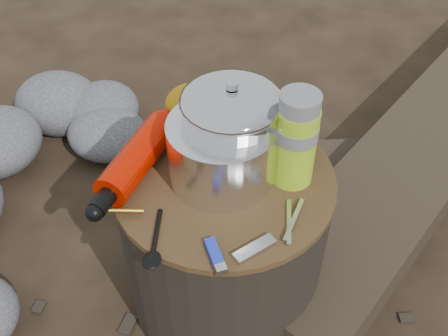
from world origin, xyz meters
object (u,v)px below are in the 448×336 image
(stump, at_px, (224,242))
(travel_mug, at_px, (300,126))
(fuel_bottle, at_px, (137,158))
(thermos, at_px, (296,139))
(log_main, at_px, (434,139))
(camping_pot, at_px, (232,128))

(stump, bearing_deg, travel_mug, 50.28)
(fuel_bottle, xyz_separation_m, thermos, (0.33, 0.08, 0.07))
(log_main, bearing_deg, camping_pot, -104.98)
(fuel_bottle, height_order, thermos, thermos)
(fuel_bottle, distance_m, travel_mug, 0.37)
(fuel_bottle, xyz_separation_m, travel_mug, (0.32, 0.19, 0.01))
(stump, bearing_deg, fuel_bottle, -170.84)
(log_main, bearing_deg, travel_mug, -101.87)
(stump, relative_size, thermos, 2.22)
(thermos, bearing_deg, travel_mug, 93.99)
(stump, bearing_deg, log_main, 54.90)
(camping_pot, bearing_deg, fuel_bottle, -157.55)
(log_main, distance_m, camping_pot, 0.98)
(camping_pot, bearing_deg, log_main, 53.17)
(log_main, height_order, camping_pot, camping_pot)
(fuel_bottle, relative_size, travel_mug, 2.98)
(log_main, distance_m, thermos, 0.92)
(log_main, xyz_separation_m, camping_pot, (-0.51, -0.69, 0.47))
(camping_pot, distance_m, travel_mug, 0.18)
(log_main, bearing_deg, stump, -103.25)
(thermos, xyz_separation_m, travel_mug, (-0.01, 0.11, -0.06))
(stump, height_order, camping_pot, camping_pot)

